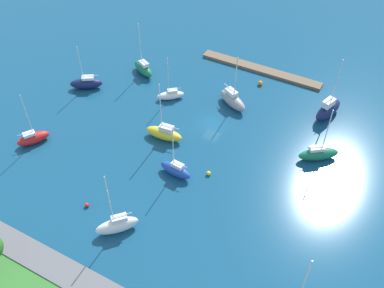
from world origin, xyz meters
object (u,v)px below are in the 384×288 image
at_px(sailboat_yellow_far_south, 164,133).
at_px(sailboat_red_along_channel, 33,138).
at_px(mooring_buoy_red, 87,205).
at_px(sailboat_blue_center_basin, 176,170).
at_px(sailboat_white_inner_mooring, 171,95).
at_px(sailboat_navy_by_breakwater, 86,83).
at_px(pier_dock, 261,69).
at_px(sailboat_gray_off_beacon, 233,100).
at_px(mooring_buoy_yellow, 209,173).
at_px(mooring_buoy_orange, 260,83).
at_px(sailboat_green_lone_south, 318,154).
at_px(sailboat_white_far_north, 117,225).
at_px(sailboat_green_mid_basin, 143,68).
at_px(sailboat_navy_east_end, 328,109).

height_order(sailboat_yellow_far_south, sailboat_red_along_channel, sailboat_yellow_far_south).
bearing_deg(mooring_buoy_red, sailboat_blue_center_basin, -125.65).
height_order(sailboat_white_inner_mooring, sailboat_navy_by_breakwater, sailboat_navy_by_breakwater).
xyz_separation_m(pier_dock, sailboat_red_along_channel, (24.04, 35.27, 0.69)).
bearing_deg(sailboat_gray_off_beacon, sailboat_navy_by_breakwater, -135.00).
height_order(mooring_buoy_yellow, mooring_buoy_orange, mooring_buoy_orange).
bearing_deg(mooring_buoy_yellow, sailboat_green_lone_south, -140.51).
height_order(sailboat_blue_center_basin, sailboat_white_far_north, sailboat_white_far_north).
relative_size(sailboat_white_far_north, mooring_buoy_red, 17.78).
distance_m(sailboat_blue_center_basin, sailboat_navy_by_breakwater, 26.77).
bearing_deg(mooring_buoy_red, sailboat_navy_by_breakwater, -51.87).
height_order(sailboat_green_mid_basin, sailboat_green_lone_south, sailboat_green_mid_basin).
height_order(sailboat_green_mid_basin, sailboat_white_far_north, sailboat_white_far_north).
distance_m(sailboat_blue_center_basin, mooring_buoy_orange, 26.44).
bearing_deg(sailboat_gray_off_beacon, sailboat_blue_center_basin, -64.40).
height_order(sailboat_blue_center_basin, mooring_buoy_red, sailboat_blue_center_basin).
bearing_deg(sailboat_yellow_far_south, mooring_buoy_red, 76.21).
height_order(sailboat_green_mid_basin, sailboat_red_along_channel, sailboat_green_mid_basin).
height_order(sailboat_green_mid_basin, mooring_buoy_orange, sailboat_green_mid_basin).
height_order(sailboat_green_lone_south, mooring_buoy_yellow, sailboat_green_lone_south).
distance_m(sailboat_white_inner_mooring, sailboat_blue_center_basin, 17.90).
height_order(sailboat_navy_east_end, sailboat_navy_by_breakwater, sailboat_navy_east_end).
xyz_separation_m(sailboat_yellow_far_south, mooring_buoy_red, (2.35, 16.70, -0.81)).
relative_size(sailboat_white_inner_mooring, sailboat_red_along_channel, 0.91).
distance_m(sailboat_blue_center_basin, mooring_buoy_red, 13.38).
bearing_deg(sailboat_green_mid_basin, pier_dock, -122.66).
bearing_deg(sailboat_gray_off_beacon, sailboat_white_inner_mooring, -134.05).
bearing_deg(sailboat_blue_center_basin, sailboat_gray_off_beacon, -87.10).
bearing_deg(sailboat_green_lone_south, mooring_buoy_red, -172.73).
bearing_deg(sailboat_navy_by_breakwater, mooring_buoy_orange, 178.11).
xyz_separation_m(sailboat_white_inner_mooring, sailboat_navy_by_breakwater, (14.92, 4.49, 0.24)).
bearing_deg(sailboat_blue_center_basin, mooring_buoy_red, 59.23).
bearing_deg(sailboat_yellow_far_south, sailboat_blue_center_basin, 127.11).
bearing_deg(sailboat_navy_east_end, sailboat_white_inner_mooring, 125.62).
bearing_deg(sailboat_green_mid_basin, sailboat_green_lone_south, -163.43).
distance_m(mooring_buoy_red, mooring_buoy_orange, 38.59).
bearing_deg(mooring_buoy_red, mooring_buoy_yellow, -132.62).
relative_size(sailboat_yellow_far_south, sailboat_red_along_channel, 1.13).
relative_size(sailboat_gray_off_beacon, sailboat_navy_by_breakwater, 1.15).
distance_m(pier_dock, mooring_buoy_orange, 4.56).
distance_m(sailboat_green_mid_basin, sailboat_yellow_far_south, 18.37).
distance_m(sailboat_green_mid_basin, sailboat_gray_off_beacon, 18.68).
relative_size(sailboat_green_mid_basin, sailboat_yellow_far_south, 0.98).
height_order(sailboat_white_inner_mooring, sailboat_green_lone_south, sailboat_green_lone_south).
xyz_separation_m(sailboat_blue_center_basin, sailboat_green_lone_south, (-17.29, -12.97, 0.02)).
bearing_deg(sailboat_white_far_north, mooring_buoy_red, -58.18).
height_order(pier_dock, mooring_buoy_red, mooring_buoy_red).
distance_m(sailboat_navy_east_end, sailboat_red_along_channel, 47.94).
distance_m(sailboat_red_along_channel, sailboat_white_far_north, 22.49).
distance_m(sailboat_navy_east_end, mooring_buoy_orange, 13.44).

